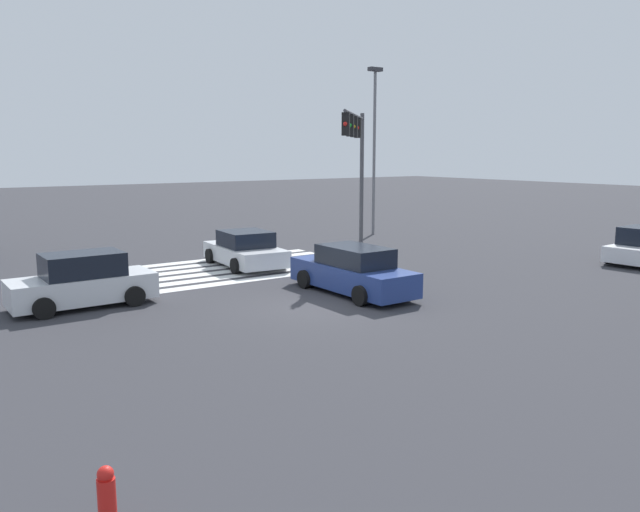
{
  "coord_description": "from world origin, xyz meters",
  "views": [
    {
      "loc": [
        10.37,
        14.92,
        4.54
      ],
      "look_at": [
        0.0,
        0.0,
        1.52
      ],
      "focal_mm": 35.0,
      "sensor_mm": 36.0,
      "label": 1
    }
  ],
  "objects_px": {
    "car_0": "(353,271)",
    "fire_hydrant": "(107,500)",
    "traffic_signal_mast": "(356,147)",
    "street_light_pole_b": "(374,138)",
    "car_4": "(83,282)",
    "car_2": "(245,250)"
  },
  "relations": [
    {
      "from": "car_0",
      "to": "fire_hydrant",
      "type": "bearing_deg",
      "value": 129.34
    },
    {
      "from": "traffic_signal_mast",
      "to": "street_light_pole_b",
      "type": "bearing_deg",
      "value": 179.98
    },
    {
      "from": "fire_hydrant",
      "to": "car_4",
      "type": "bearing_deg",
      "value": -102.96
    },
    {
      "from": "car_2",
      "to": "street_light_pole_b",
      "type": "bearing_deg",
      "value": -61.68
    },
    {
      "from": "street_light_pole_b",
      "to": "fire_hydrant",
      "type": "xyz_separation_m",
      "value": [
        20.44,
        19.7,
        -4.92
      ]
    },
    {
      "from": "street_light_pole_b",
      "to": "fire_hydrant",
      "type": "height_order",
      "value": "street_light_pole_b"
    },
    {
      "from": "car_2",
      "to": "traffic_signal_mast",
      "type": "bearing_deg",
      "value": -98.31
    },
    {
      "from": "traffic_signal_mast",
      "to": "car_0",
      "type": "height_order",
      "value": "traffic_signal_mast"
    },
    {
      "from": "traffic_signal_mast",
      "to": "street_light_pole_b",
      "type": "relative_size",
      "value": 0.69
    },
    {
      "from": "car_4",
      "to": "fire_hydrant",
      "type": "height_order",
      "value": "car_4"
    },
    {
      "from": "car_4",
      "to": "fire_hydrant",
      "type": "bearing_deg",
      "value": 76.33
    },
    {
      "from": "car_4",
      "to": "street_light_pole_b",
      "type": "height_order",
      "value": "street_light_pole_b"
    },
    {
      "from": "traffic_signal_mast",
      "to": "car_0",
      "type": "distance_m",
      "value": 7.93
    },
    {
      "from": "car_0",
      "to": "traffic_signal_mast",
      "type": "bearing_deg",
      "value": -39.04
    },
    {
      "from": "traffic_signal_mast",
      "to": "fire_hydrant",
      "type": "height_order",
      "value": "traffic_signal_mast"
    },
    {
      "from": "car_0",
      "to": "street_light_pole_b",
      "type": "relative_size",
      "value": 0.54
    },
    {
      "from": "car_0",
      "to": "car_4",
      "type": "distance_m",
      "value": 8.3
    },
    {
      "from": "car_2",
      "to": "street_light_pole_b",
      "type": "height_order",
      "value": "street_light_pole_b"
    },
    {
      "from": "traffic_signal_mast",
      "to": "car_2",
      "type": "relative_size",
      "value": 1.4
    },
    {
      "from": "car_0",
      "to": "car_2",
      "type": "distance_m",
      "value": 6.42
    },
    {
      "from": "car_2",
      "to": "street_light_pole_b",
      "type": "xyz_separation_m",
      "value": [
        -10.58,
        -4.71,
        4.69
      ]
    },
    {
      "from": "traffic_signal_mast",
      "to": "car_2",
      "type": "distance_m",
      "value": 6.4
    }
  ]
}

